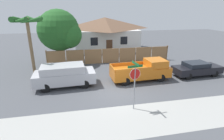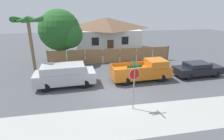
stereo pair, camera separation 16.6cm
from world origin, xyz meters
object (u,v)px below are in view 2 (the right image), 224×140
object	(u,v)px
palm_tree	(29,26)
parked_sedan	(198,69)
stop_sign	(134,78)
oak_tree	(62,31)
red_suv	(65,75)
orange_pickup	(143,71)
house	(106,33)

from	to	relation	value
palm_tree	parked_sedan	world-z (taller)	palm_tree
palm_tree	stop_sign	bearing A→B (deg)	-44.31
oak_tree	parked_sedan	size ratio (longest dim) A/B	1.32
oak_tree	stop_sign	xyz separation A→B (m)	(5.02, -11.46, -1.61)
stop_sign	red_suv	bearing A→B (deg)	126.56
palm_tree	oak_tree	bearing A→B (deg)	61.60
parked_sedan	orange_pickup	bearing A→B (deg)	176.97
oak_tree	parked_sedan	bearing A→B (deg)	-28.52
parked_sedan	stop_sign	size ratio (longest dim) A/B	1.51
red_suv	orange_pickup	size ratio (longest dim) A/B	0.93
house	stop_sign	world-z (taller)	house
house	oak_tree	size ratio (longest dim) A/B	1.67
oak_tree	orange_pickup	world-z (taller)	oak_tree
red_suv	orange_pickup	world-z (taller)	orange_pickup
house	palm_tree	xyz separation A→B (m)	(-8.55, -11.47, 2.17)
palm_tree	stop_sign	distance (m)	10.58
orange_pickup	stop_sign	xyz separation A→B (m)	(-2.30, -4.54, 1.22)
house	palm_tree	bearing A→B (deg)	-126.71
oak_tree	red_suv	size ratio (longest dim) A/B	1.25
house	palm_tree	size ratio (longest dim) A/B	1.87
palm_tree	orange_pickup	bearing A→B (deg)	-15.25
parked_sedan	oak_tree	bearing A→B (deg)	148.59
house	stop_sign	distance (m)	18.68
palm_tree	red_suv	distance (m)	5.41
house	oak_tree	distance (m)	9.57
red_suv	parked_sedan	world-z (taller)	red_suv
palm_tree	stop_sign	xyz separation A→B (m)	(7.34, -7.16, -2.62)
oak_tree	orange_pickup	xyz separation A→B (m)	(7.31, -6.92, -2.83)
house	stop_sign	xyz separation A→B (m)	(-1.22, -18.63, -0.44)
orange_pickup	parked_sedan	distance (m)	5.45
palm_tree	orange_pickup	xyz separation A→B (m)	(9.63, -2.63, -3.84)
parked_sedan	house	bearing A→B (deg)	111.93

